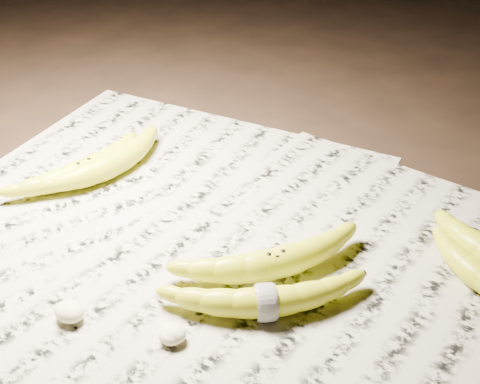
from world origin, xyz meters
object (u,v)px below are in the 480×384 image
Objects in this scene: banana_left_b at (113,161)px; banana_center at (275,261)px; banana_left_a at (84,168)px; banana_taped at (266,300)px.

banana_left_b is 0.92× the size of banana_center.
banana_center is (0.34, -0.01, 0.00)m from banana_left_a.
banana_center reaches higher than banana_left_b.
banana_center is at bearing 72.10° from banana_taped.
banana_center is 1.01× the size of banana_taped.
banana_left_b is 0.32m from banana_center.
banana_left_a is 0.34m from banana_center.
banana_taped is (0.36, -0.07, -0.00)m from banana_left_a.
banana_taped is (0.03, -0.06, -0.00)m from banana_center.
banana_left_a is at bearing 122.31° from banana_center.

